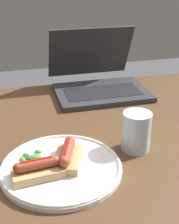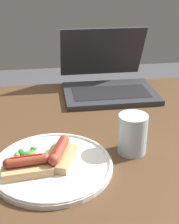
{
  "view_description": "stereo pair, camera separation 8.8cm",
  "coord_description": "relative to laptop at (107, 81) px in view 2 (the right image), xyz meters",
  "views": [
    {
      "loc": [
        -0.33,
        -0.74,
        1.17
      ],
      "look_at": [
        -0.12,
        0.03,
        0.79
      ],
      "focal_mm": 50.0,
      "sensor_mm": 36.0,
      "label": 1
    },
    {
      "loc": [
        -0.24,
        -0.76,
        1.17
      ],
      "look_at": [
        -0.12,
        0.03,
        0.79
      ],
      "focal_mm": 50.0,
      "sensor_mm": 36.0,
      "label": 2
    }
  ],
  "objects": [
    {
      "name": "laptop",
      "position": [
        0.0,
        0.0,
        0.0
      ],
      "size": [
        0.33,
        0.33,
        0.22
      ],
      "color": "#2D2D33",
      "rests_on": "desk"
    },
    {
      "name": "sausage_toast_middle",
      "position": [
        -0.28,
        -0.49,
        -0.01
      ],
      "size": [
        0.12,
        0.07,
        0.05
      ],
      "rotation": [
        0.0,
        0.0,
        3.24
      ],
      "color": "tan",
      "rests_on": "plate"
    },
    {
      "name": "plate",
      "position": [
        -0.23,
        -0.47,
        -0.03
      ],
      "size": [
        0.28,
        0.28,
        0.02
      ],
      "color": "white",
      "rests_on": "desk"
    },
    {
      "name": "desk",
      "position": [
        0.01,
        -0.32,
        -0.1
      ],
      "size": [
        1.49,
        0.87,
        0.73
      ],
      "color": "#4C331E",
      "rests_on": "ground_plane"
    },
    {
      "name": "sausage_toast_left",
      "position": [
        -0.21,
        -0.46,
        -0.01
      ],
      "size": [
        0.09,
        0.12,
        0.05
      ],
      "rotation": [
        0.0,
        0.0,
        1.23
      ],
      "color": "tan",
      "rests_on": "plate"
    },
    {
      "name": "salad_pile",
      "position": [
        -0.29,
        -0.41,
        -0.03
      ],
      "size": [
        0.06,
        0.05,
        0.01
      ],
      "color": "#4C8E3D",
      "rests_on": "plate"
    },
    {
      "name": "drinking_glass",
      "position": [
        -0.02,
        -0.42,
        0.01
      ],
      "size": [
        0.07,
        0.07,
        0.1
      ],
      "color": "silver",
      "rests_on": "desk"
    }
  ]
}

